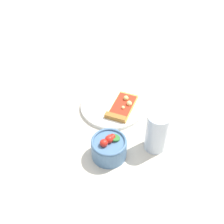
# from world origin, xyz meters

# --- Properties ---
(ground_plane) EXTENTS (2.40, 2.40, 0.00)m
(ground_plane) POSITION_xyz_m (0.00, 0.00, 0.00)
(ground_plane) COLOR beige
(ground_plane) RESTS_ON ground
(plate) EXTENTS (0.23, 0.23, 0.01)m
(plate) POSITION_xyz_m (-0.02, 0.02, 0.01)
(plate) COLOR white
(plate) RESTS_ON ground_plane
(pizza_slice_main) EXTENTS (0.16, 0.11, 0.03)m
(pizza_slice_main) POSITION_xyz_m (-0.04, -0.02, 0.02)
(pizza_slice_main) COLOR gold
(pizza_slice_main) RESTS_ON plate
(salad_bowl) EXTENTS (0.11, 0.11, 0.08)m
(salad_bowl) POSITION_xyz_m (-0.24, -0.00, 0.04)
(salad_bowl) COLOR #4C7299
(salad_bowl) RESTS_ON ground_plane
(soda_glass) EXTENTS (0.07, 0.07, 0.14)m
(soda_glass) POSITION_xyz_m (-0.19, -0.14, 0.06)
(soda_glass) COLOR silver
(soda_glass) RESTS_ON ground_plane
(paper_napkin) EXTENTS (0.13, 0.17, 0.00)m
(paper_napkin) POSITION_xyz_m (0.13, 0.18, 0.00)
(paper_napkin) COLOR silver
(paper_napkin) RESTS_ON ground_plane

